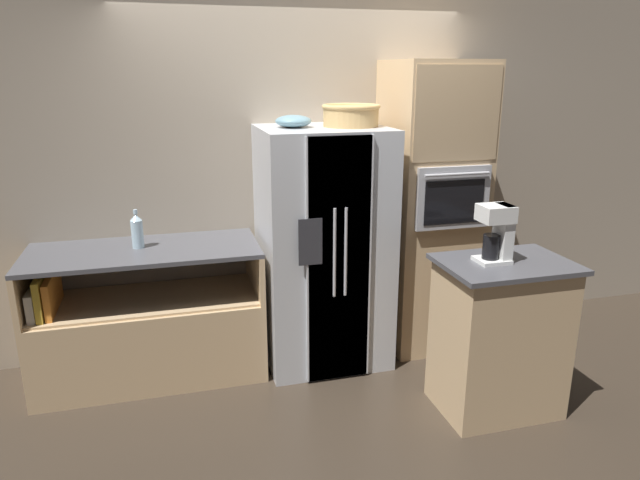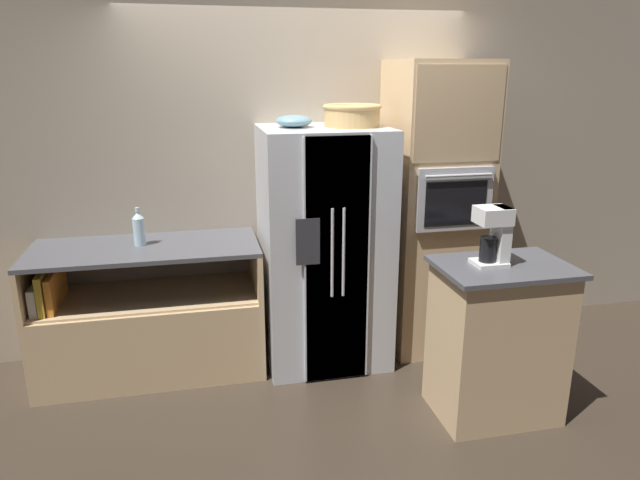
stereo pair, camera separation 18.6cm
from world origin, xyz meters
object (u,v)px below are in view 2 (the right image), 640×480
Objects in this scene: refrigerator at (324,248)px; bottle_tall at (139,228)px; fruit_bowl at (294,121)px; wall_oven at (433,209)px; coffee_maker at (495,233)px; wicker_basket at (352,115)px.

refrigerator reaches higher than bottle_tall.
refrigerator is 6.99× the size of fruit_bowl.
wall_oven is at bearing 1.06° from fruit_bowl.
coffee_maker is (1.00, -0.98, -0.58)m from fruit_bowl.
refrigerator is at bearing -179.47° from wicker_basket.
bottle_tall is at bearing 153.54° from coffee_maker.
wicker_basket is at bearing -3.36° from bottle_tall.
coffee_maker is (-0.05, -1.00, 0.10)m from wall_oven.
fruit_bowl is 1.51m from coffee_maker.
fruit_bowl is at bearing 175.12° from wicker_basket.
bottle_tall is at bearing 179.12° from wall_oven.
coffee_maker is at bearing -93.08° from wall_oven.
refrigerator is 0.92m from fruit_bowl.
fruit_bowl is (-0.20, 0.04, 0.90)m from refrigerator.
wicker_basket is 1.28m from coffee_maker.
coffee_maker is at bearing -44.34° from fruit_bowl.
refrigerator is 1.27m from coffee_maker.
wall_oven is (0.85, 0.06, 0.22)m from refrigerator.
coffee_maker is (0.80, -0.94, 0.32)m from refrigerator.
refrigerator is 1.29m from bottle_tall.
wall_oven reaches higher than coffee_maker.
bottle_tall is (-1.07, 0.05, -0.70)m from fruit_bowl.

